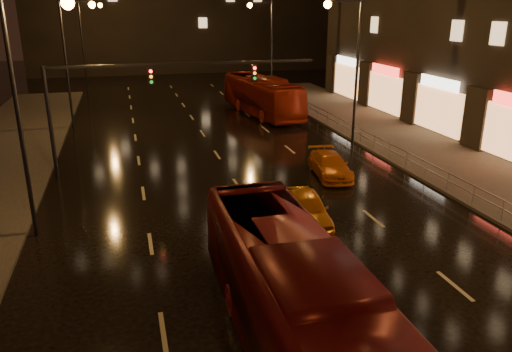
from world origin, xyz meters
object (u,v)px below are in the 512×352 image
Objects in this scene: bus_red at (297,302)px; taxi_far at (330,165)px; bus_curb at (262,96)px; taxi_near at (307,208)px.

taxi_far is at bearing 63.73° from bus_red.
bus_red reaches higher than taxi_far.
bus_curb is at bearing 76.18° from bus_red.
taxi_far is (6.98, 14.13, -1.04)m from bus_red.
bus_curb is at bearing 86.44° from taxi_near.
bus_red is 9.00m from taxi_near.
bus_red reaches higher than taxi_near.
bus_red is 32.56m from bus_curb.
bus_red is 15.79m from taxi_far.
bus_red is at bearing -111.57° from bus_curb.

